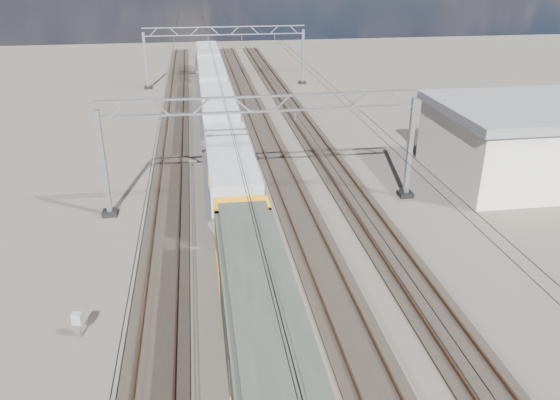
{
  "coord_description": "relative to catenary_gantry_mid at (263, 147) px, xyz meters",
  "views": [
    {
      "loc": [
        -3.81,
        -27.56,
        14.47
      ],
      "look_at": [
        0.35,
        -0.68,
        2.4
      ],
      "focal_mm": 35.0,
      "sensor_mm": 36.0,
      "label": 1
    }
  ],
  "objects": [
    {
      "name": "catenary_gantry_far",
      "position": [
        0.0,
        36.0,
        0.0
      ],
      "size": [
        19.9,
        0.9,
        7.11
      ],
      "color": "gray",
      "rests_on": "ground"
    },
    {
      "name": "track_outer_west",
      "position": [
        -6.0,
        -4.0,
        -3.83
      ],
      "size": [
        2.6,
        140.0,
        0.3
      ],
      "color": "black",
      "rests_on": "ground"
    },
    {
      "name": "track_outer_east",
      "position": [
        6.0,
        -4.0,
        -3.83
      ],
      "size": [
        2.6,
        140.0,
        0.3
      ],
      "color": "black",
      "rests_on": "ground"
    },
    {
      "name": "catenary_gantry_mid",
      "position": [
        0.0,
        0.0,
        0.0
      ],
      "size": [
        19.9,
        0.9,
        7.11
      ],
      "color": "gray",
      "rests_on": "ground"
    },
    {
      "name": "hopper_wagon_third",
      "position": [
        -2.0,
        28.92,
        -1.67
      ],
      "size": [
        3.38,
        13.0,
        3.25
      ],
      "color": "black",
      "rests_on": "ground"
    },
    {
      "name": "trackside_cabinet",
      "position": [
        -9.2,
        -12.07,
        -2.98
      ],
      "size": [
        0.48,
        0.41,
        1.22
      ],
      "rotation": [
        0.0,
        0.0,
        -0.3
      ],
      "color": "gray",
      "rests_on": "ground"
    },
    {
      "name": "track_inner_east",
      "position": [
        2.0,
        -4.0,
        -3.83
      ],
      "size": [
        2.6,
        140.0,
        0.3
      ],
      "color": "black",
      "rests_on": "ground"
    },
    {
      "name": "hopper_wagon_lead",
      "position": [
        -2.0,
        0.52,
        -1.67
      ],
      "size": [
        3.38,
        13.0,
        3.25
      ],
      "color": "black",
      "rests_on": "ground"
    },
    {
      "name": "hopper_wagon_mid",
      "position": [
        -2.0,
        14.72,
        -1.67
      ],
      "size": [
        3.38,
        13.0,
        3.25
      ],
      "color": "black",
      "rests_on": "ground"
    },
    {
      "name": "hopper_wagon_fourth",
      "position": [
        -2.0,
        43.12,
        -1.67
      ],
      "size": [
        3.38,
        13.0,
        3.25
      ],
      "color": "black",
      "rests_on": "ground"
    },
    {
      "name": "overhead_wires",
      "position": [
        -0.0,
        4.0,
        1.84
      ],
      "size": [
        12.03,
        140.0,
        0.53
      ],
      "color": "black",
      "rests_on": "ground"
    },
    {
      "name": "ground",
      "position": [
        -0.0,
        -4.0,
        -3.91
      ],
      "size": [
        160.0,
        160.0,
        0.0
      ],
      "primitive_type": "plane",
      "color": "black",
      "rests_on": "ground"
    },
    {
      "name": "locomotive",
      "position": [
        -2.0,
        -17.17,
        -1.58
      ],
      "size": [
        2.76,
        21.1,
        3.62
      ],
      "color": "black",
      "rests_on": "ground"
    },
    {
      "name": "track_loco",
      "position": [
        -2.0,
        -4.0,
        -3.83
      ],
      "size": [
        2.6,
        140.0,
        0.3
      ],
      "color": "black",
      "rests_on": "ground"
    }
  ]
}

